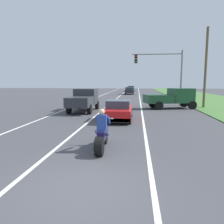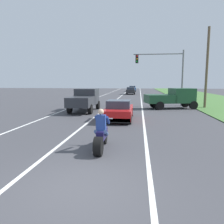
{
  "view_description": "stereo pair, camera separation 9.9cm",
  "coord_description": "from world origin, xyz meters",
  "px_view_note": "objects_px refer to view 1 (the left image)",
  "views": [
    {
      "loc": [
        1.37,
        -4.96,
        2.63
      ],
      "look_at": [
        0.03,
        6.61,
        1.0
      ],
      "focal_mm": 34.88,
      "sensor_mm": 36.0,
      "label": 1
    },
    {
      "loc": [
        1.46,
        -4.95,
        2.63
      ],
      "look_at": [
        0.03,
        6.61,
        1.0
      ],
      "focal_mm": 34.88,
      "sensor_mm": 36.0,
      "label": 2
    }
  ],
  "objects_px": {
    "traffic_light_mast_near": "(165,68)",
    "sports_car_red": "(119,111)",
    "pickup_truck_left_lane_dark_grey": "(84,99)",
    "distant_car_far_ahead": "(129,91)",
    "motorcycle_with_rider": "(102,136)",
    "pickup_truck_right_shoulder_dark_green": "(172,97)",
    "distant_car_further_ahead": "(131,89)"
  },
  "relations": [
    {
      "from": "traffic_light_mast_near",
      "to": "distant_car_further_ahead",
      "type": "relative_size",
      "value": 1.5
    },
    {
      "from": "traffic_light_mast_near",
      "to": "sports_car_red",
      "type": "bearing_deg",
      "value": -113.71
    },
    {
      "from": "sports_car_red",
      "to": "traffic_light_mast_near",
      "type": "xyz_separation_m",
      "value": [
        4.3,
        9.78,
        3.42
      ]
    },
    {
      "from": "sports_car_red",
      "to": "pickup_truck_left_lane_dark_grey",
      "type": "bearing_deg",
      "value": 131.14
    },
    {
      "from": "motorcycle_with_rider",
      "to": "pickup_truck_left_lane_dark_grey",
      "type": "distance_m",
      "value": 11.38
    },
    {
      "from": "distant_car_further_ahead",
      "to": "pickup_truck_left_lane_dark_grey",
      "type": "bearing_deg",
      "value": -94.37
    },
    {
      "from": "pickup_truck_left_lane_dark_grey",
      "to": "traffic_light_mast_near",
      "type": "relative_size",
      "value": 0.8
    },
    {
      "from": "motorcycle_with_rider",
      "to": "distant_car_far_ahead",
      "type": "xyz_separation_m",
      "value": [
        -0.31,
        37.6,
        0.18
      ]
    },
    {
      "from": "distant_car_far_ahead",
      "to": "motorcycle_with_rider",
      "type": "bearing_deg",
      "value": -89.52
    },
    {
      "from": "sports_car_red",
      "to": "distant_car_further_ahead",
      "type": "distance_m",
      "value": 43.66
    },
    {
      "from": "motorcycle_with_rider",
      "to": "pickup_truck_left_lane_dark_grey",
      "type": "xyz_separation_m",
      "value": [
        -3.39,
        10.85,
        0.51
      ]
    },
    {
      "from": "sports_car_red",
      "to": "distant_car_far_ahead",
      "type": "distance_m",
      "value": 30.68
    },
    {
      "from": "distant_car_further_ahead",
      "to": "motorcycle_with_rider",
      "type": "bearing_deg",
      "value": -89.6
    },
    {
      "from": "pickup_truck_left_lane_dark_grey",
      "to": "distant_car_far_ahead",
      "type": "bearing_deg",
      "value": 83.44
    },
    {
      "from": "traffic_light_mast_near",
      "to": "distant_car_far_ahead",
      "type": "relative_size",
      "value": 1.5
    },
    {
      "from": "motorcycle_with_rider",
      "to": "pickup_truck_right_shoulder_dark_green",
      "type": "distance_m",
      "value": 14.61
    },
    {
      "from": "sports_car_red",
      "to": "distant_car_far_ahead",
      "type": "xyz_separation_m",
      "value": [
        -0.36,
        30.68,
        0.14
      ]
    },
    {
      "from": "pickup_truck_left_lane_dark_grey",
      "to": "distant_car_further_ahead",
      "type": "distance_m",
      "value": 39.84
    },
    {
      "from": "sports_car_red",
      "to": "traffic_light_mast_near",
      "type": "relative_size",
      "value": 0.72
    },
    {
      "from": "distant_car_further_ahead",
      "to": "pickup_truck_right_shoulder_dark_green",
      "type": "bearing_deg",
      "value": -82.2
    },
    {
      "from": "distant_car_far_ahead",
      "to": "traffic_light_mast_near",
      "type": "bearing_deg",
      "value": -77.45
    },
    {
      "from": "sports_car_red",
      "to": "pickup_truck_right_shoulder_dark_green",
      "type": "relative_size",
      "value": 0.84
    },
    {
      "from": "motorcycle_with_rider",
      "to": "traffic_light_mast_near",
      "type": "bearing_deg",
      "value": 75.43
    },
    {
      "from": "motorcycle_with_rider",
      "to": "traffic_light_mast_near",
      "type": "height_order",
      "value": "traffic_light_mast_near"
    },
    {
      "from": "pickup_truck_right_shoulder_dark_green",
      "to": "traffic_light_mast_near",
      "type": "xyz_separation_m",
      "value": [
        -0.35,
        2.87,
        2.94
      ]
    },
    {
      "from": "motorcycle_with_rider",
      "to": "pickup_truck_left_lane_dark_grey",
      "type": "relative_size",
      "value": 0.46
    },
    {
      "from": "traffic_light_mast_near",
      "to": "pickup_truck_left_lane_dark_grey",
      "type": "bearing_deg",
      "value": -142.87
    },
    {
      "from": "distant_car_further_ahead",
      "to": "distant_car_far_ahead",
      "type": "bearing_deg",
      "value": -89.84
    },
    {
      "from": "pickup_truck_left_lane_dark_grey",
      "to": "motorcycle_with_rider",
      "type": "bearing_deg",
      "value": -72.66
    },
    {
      "from": "pickup_truck_right_shoulder_dark_green",
      "to": "distant_car_far_ahead",
      "type": "bearing_deg",
      "value": 101.88
    },
    {
      "from": "motorcycle_with_rider",
      "to": "pickup_truck_right_shoulder_dark_green",
      "type": "xyz_separation_m",
      "value": [
        4.69,
        13.83,
        0.51
      ]
    },
    {
      "from": "sports_car_red",
      "to": "motorcycle_with_rider",
      "type": "bearing_deg",
      "value": -90.37
    }
  ]
}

